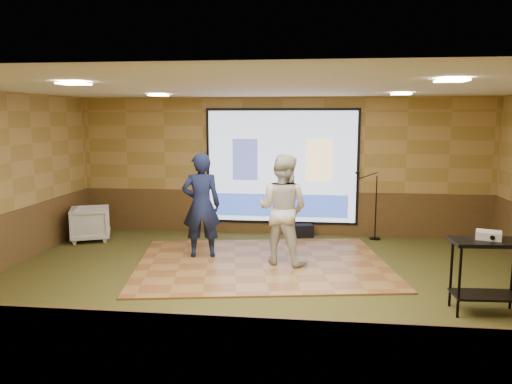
# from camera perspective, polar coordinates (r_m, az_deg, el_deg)

# --- Properties ---
(ground) EXTENTS (9.00, 9.00, 0.00)m
(ground) POSITION_cam_1_polar(r_m,az_deg,el_deg) (7.82, 1.17, -10.64)
(ground) COLOR #2D3618
(ground) RESTS_ON ground
(room_shell) EXTENTS (9.04, 7.04, 3.02)m
(room_shell) POSITION_cam_1_polar(r_m,az_deg,el_deg) (7.40, 1.22, 4.87)
(room_shell) COLOR #A48144
(room_shell) RESTS_ON ground
(wainscot_back) EXTENTS (9.00, 0.04, 0.95)m
(wainscot_back) POSITION_cam_1_polar(r_m,az_deg,el_deg) (11.05, 2.94, -2.37)
(wainscot_back) COLOR #4B3019
(wainscot_back) RESTS_ON ground
(wainscot_front) EXTENTS (9.00, 0.04, 0.95)m
(wainscot_front) POSITION_cam_1_polar(r_m,az_deg,el_deg) (4.46, -3.43, -19.52)
(wainscot_front) COLOR #4B3019
(wainscot_front) RESTS_ON ground
(projector_screen) EXTENTS (3.32, 0.06, 2.52)m
(projector_screen) POSITION_cam_1_polar(r_m,az_deg,el_deg) (10.86, 2.96, 2.77)
(projector_screen) COLOR black
(projector_screen) RESTS_ON room_shell
(downlight_nw) EXTENTS (0.32, 0.32, 0.02)m
(downlight_nw) POSITION_cam_1_polar(r_m,az_deg,el_deg) (9.61, -11.10, 10.80)
(downlight_nw) COLOR #FFE5BF
(downlight_nw) RESTS_ON room_shell
(downlight_ne) EXTENTS (0.32, 0.32, 0.02)m
(downlight_ne) POSITION_cam_1_polar(r_m,az_deg,el_deg) (9.28, 16.27, 10.70)
(downlight_ne) COLOR #FFE5BF
(downlight_ne) RESTS_ON room_shell
(downlight_sw) EXTENTS (0.32, 0.32, 0.02)m
(downlight_sw) POSITION_cam_1_polar(r_m,az_deg,el_deg) (6.54, -20.11, 11.55)
(downlight_sw) COLOR #FFE5BF
(downlight_sw) RESTS_ON room_shell
(downlight_se) EXTENTS (0.32, 0.32, 0.02)m
(downlight_se) POSITION_cam_1_polar(r_m,az_deg,el_deg) (6.05, 21.47, 11.77)
(downlight_se) COLOR #FFE5BF
(downlight_se) RESTS_ON room_shell
(dance_floor) EXTENTS (4.84, 3.99, 0.03)m
(dance_floor) POSITION_cam_1_polar(r_m,az_deg,el_deg) (8.88, 0.71, -8.15)
(dance_floor) COLOR olive
(dance_floor) RESTS_ON ground
(player_left) EXTENTS (0.78, 0.59, 1.91)m
(player_left) POSITION_cam_1_polar(r_m,az_deg,el_deg) (9.11, -6.27, -1.51)
(player_left) COLOR #131B3E
(player_left) RESTS_ON dance_floor
(player_right) EXTENTS (1.12, 0.99, 1.91)m
(player_right) POSITION_cam_1_polar(r_m,az_deg,el_deg) (8.64, 3.06, -2.01)
(player_right) COLOR beige
(player_right) RESTS_ON dance_floor
(av_table) EXTENTS (0.94, 0.49, 0.99)m
(av_table) POSITION_cam_1_polar(r_m,az_deg,el_deg) (7.23, 24.95, -7.27)
(av_table) COLOR black
(av_table) RESTS_ON ground
(projector) EXTENTS (0.38, 0.34, 0.10)m
(projector) POSITION_cam_1_polar(r_m,az_deg,el_deg) (7.22, 25.05, -4.48)
(projector) COLOR white
(projector) RESTS_ON av_table
(mic_stand) EXTENTS (0.57, 0.23, 1.46)m
(mic_stand) POSITION_cam_1_polar(r_m,az_deg,el_deg) (10.84, 13.21, -2.71)
(mic_stand) COLOR black
(mic_stand) RESTS_ON ground
(banquet_chair) EXTENTS (1.01, 1.00, 0.71)m
(banquet_chair) POSITION_cam_1_polar(r_m,az_deg,el_deg) (11.02, -18.38, -3.45)
(banquet_chair) COLOR gray
(banquet_chair) RESTS_ON ground
(duffel_bag) EXTENTS (0.49, 0.39, 0.27)m
(duffel_bag) POSITION_cam_1_polar(r_m,az_deg,el_deg) (10.88, 5.35, -4.41)
(duffel_bag) COLOR black
(duffel_bag) RESTS_ON ground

